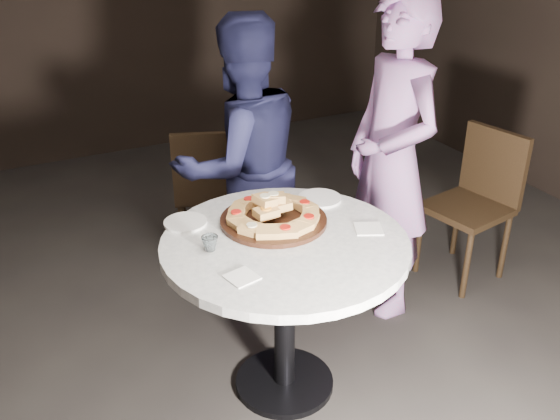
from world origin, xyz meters
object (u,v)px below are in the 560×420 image
table (285,270)px  diner_navy (241,165)px  focaccia_pile (272,212)px  diner_teal (392,160)px  serving_board (274,220)px  water_glass (210,243)px  chair_far (209,185)px  chair_right (478,194)px

table → diner_navy: 0.90m
focaccia_pile → diner_teal: diner_teal is taller
serving_board → diner_teal: 0.89m
focaccia_pile → water_glass: bearing=-162.6°
focaccia_pile → chair_far: focaccia_pile is taller
water_glass → chair_far: (0.47, 1.28, -0.33)m
focaccia_pile → chair_far: bearing=84.7°
water_glass → chair_right: 1.99m
chair_right → diner_teal: size_ratio=0.52×
water_glass → chair_far: size_ratio=0.08×
water_glass → chair_right: chair_right is taller
diner_navy → diner_teal: (0.71, -0.46, 0.07)m
chair_far → focaccia_pile: bearing=104.2°
diner_navy → focaccia_pile: bearing=74.1°
diner_navy → table: bearing=74.8°
table → chair_right: bearing=15.1°
focaccia_pile → diner_navy: 0.70m
table → focaccia_pile: focaccia_pile is taller
serving_board → focaccia_pile: (-0.00, 0.01, 0.04)m
focaccia_pile → water_glass: size_ratio=6.22×
serving_board → chair_right: size_ratio=0.53×
diner_teal → table: bearing=-62.8°
chair_far → diner_teal: (0.75, -0.93, 0.38)m
serving_board → chair_far: (0.11, 1.17, -0.31)m
water_glass → focaccia_pile: bearing=17.4°
chair_right → diner_teal: diner_teal is taller
table → chair_far: chair_far is taller
chair_right → serving_board: bearing=-91.0°
chair_far → table: bearing=103.8°
chair_right → chair_far: bearing=-132.4°
table → diner_teal: diner_teal is taller
water_glass → diner_teal: (1.21, 0.34, 0.04)m
serving_board → diner_navy: diner_navy is taller
water_glass → diner_navy: 0.95m
water_glass → diner_teal: diner_teal is taller
water_glass → diner_navy: diner_navy is taller
table → chair_right: size_ratio=1.50×
chair_far → diner_navy: size_ratio=0.55×
diner_navy → serving_board: bearing=74.4°
table → focaccia_pile: 0.28m
chair_far → diner_teal: bearing=148.2°
table → water_glass: size_ratio=19.36×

